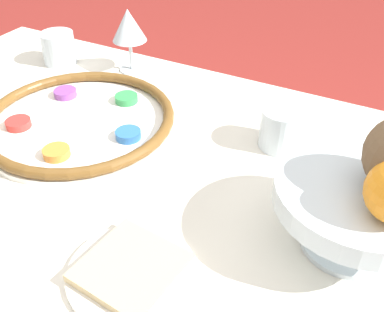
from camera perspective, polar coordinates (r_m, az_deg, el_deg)
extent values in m
cylinder|color=white|center=(0.87, -14.01, 3.92)|extent=(0.35, 0.35, 0.01)
torus|color=brown|center=(0.86, -14.15, 4.76)|extent=(0.35, 0.35, 0.02)
cylinder|color=#2D6BB7|center=(0.80, -8.10, 2.73)|extent=(0.05, 0.05, 0.01)
cylinder|color=#33934C|center=(0.91, -8.34, 7.24)|extent=(0.05, 0.05, 0.01)
cylinder|color=#844299|center=(0.95, -15.80, 7.70)|extent=(0.05, 0.05, 0.01)
cylinder|color=red|center=(0.88, -21.19, 3.87)|extent=(0.05, 0.05, 0.01)
cylinder|color=orange|center=(0.78, -17.01, 0.29)|extent=(0.05, 0.05, 0.01)
cylinder|color=silver|center=(1.06, -7.58, 10.88)|extent=(0.06, 0.06, 0.00)
cylinder|color=silver|center=(1.04, -7.74, 12.65)|extent=(0.01, 0.01, 0.07)
cone|color=silver|center=(1.02, -8.07, 16.17)|extent=(0.08, 0.08, 0.07)
cylinder|color=silver|center=(0.65, 18.99, -10.22)|extent=(0.13, 0.13, 0.01)
cylinder|color=silver|center=(0.63, 19.65, -7.93)|extent=(0.03, 0.03, 0.07)
cylinder|color=silver|center=(0.60, 20.58, -4.67)|extent=(0.22, 0.22, 0.03)
cylinder|color=silver|center=(0.59, -7.63, -14.49)|extent=(0.16, 0.16, 0.01)
cube|color=#D1B784|center=(0.58, -7.71, -13.88)|extent=(0.13, 0.13, 0.01)
cylinder|color=silver|center=(1.12, -16.57, 13.02)|extent=(0.08, 0.08, 0.07)
cylinder|color=silver|center=(0.79, 11.33, 3.50)|extent=(0.08, 0.08, 0.07)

